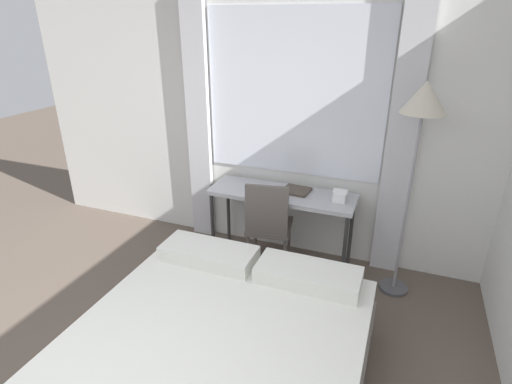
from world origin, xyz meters
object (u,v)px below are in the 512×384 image
Objects in this scene: desk_chair at (268,222)px; telephone at (340,196)px; desk at (282,199)px; book at (296,190)px; standing_lamp at (422,115)px; bed at (214,365)px.

desk_chair is 6.28× the size of telephone.
book reaches higher than desk.
standing_lamp is at bearing -3.14° from desk_chair.
desk is 1.48× the size of desk_chair.
standing_lamp is at bearing -8.86° from book.
telephone is at bearing 1.77° from desk.
bed is at bearing -91.08° from book.
book is (-0.98, 0.15, -0.83)m from standing_lamp.
desk_chair is 0.69m from telephone.
desk is 5.20× the size of book.
desk_chair reaches higher than bed.
telephone is at bearing 169.52° from standing_lamp.
desk_chair is 3.52× the size of book.
desk_chair is at bearing -158.35° from telephone.
telephone reaches higher than desk.
bed is 1.79m from book.
desk reaches higher than bed.
desk_chair is at bearing 95.72° from bed.
desk is 0.55m from telephone.
standing_lamp is 0.98m from telephone.
book is (-0.42, 0.05, -0.03)m from telephone.
telephone is at bearing -6.67° from book.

